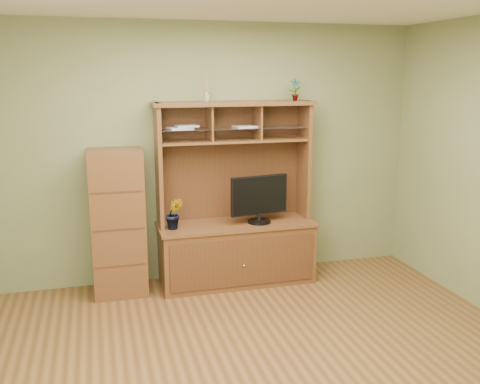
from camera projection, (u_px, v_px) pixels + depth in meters
name	position (u px, v px, depth m)	size (l,w,h in m)	color
room	(272.00, 193.00, 3.78)	(4.54, 4.04, 2.74)	#4F3216
media_hutch	(236.00, 234.00, 5.64)	(1.66, 0.61, 1.90)	#4F2B16
monitor	(259.00, 198.00, 5.54)	(0.63, 0.24, 0.50)	black
orchid_plant	(174.00, 214.00, 5.33)	(0.18, 0.14, 0.32)	#2A5E20
top_plant	(295.00, 89.00, 5.56)	(0.12, 0.08, 0.23)	#3B6824
reed_diffuser	(206.00, 91.00, 5.32)	(0.06, 0.06, 0.28)	silver
magazines	(204.00, 127.00, 5.39)	(0.94, 0.22, 0.04)	#B1B1B6
side_cabinet	(118.00, 223.00, 5.30)	(0.52, 0.47, 1.46)	#4F2B16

